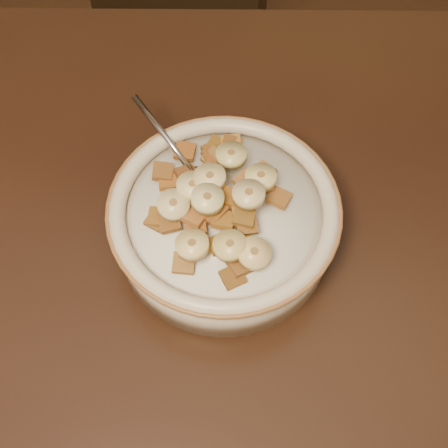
{
  "coord_description": "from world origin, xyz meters",
  "views": [
    {
      "loc": [
        0.2,
        -0.21,
        1.32
      ],
      "look_at": [
        0.19,
        0.1,
        0.78
      ],
      "focal_mm": 50.0,
      "sensor_mm": 36.0,
      "label": 1
    }
  ],
  "objects_px": {
    "chair": "(168,91)",
    "cereal_bowl": "(224,226)",
    "table": "(29,333)",
    "spoon": "(203,186)"
  },
  "relations": [
    {
      "from": "table",
      "to": "cereal_bowl",
      "type": "height_order",
      "value": "cereal_bowl"
    },
    {
      "from": "table",
      "to": "cereal_bowl",
      "type": "xyz_separation_m",
      "value": [
        0.19,
        0.1,
        0.05
      ]
    },
    {
      "from": "table",
      "to": "chair",
      "type": "xyz_separation_m",
      "value": [
        0.07,
        0.6,
        -0.3
      ]
    },
    {
      "from": "table",
      "to": "cereal_bowl",
      "type": "relative_size",
      "value": 6.4
    },
    {
      "from": "table",
      "to": "cereal_bowl",
      "type": "distance_m",
      "value": 0.22
    },
    {
      "from": "spoon",
      "to": "cereal_bowl",
      "type": "bearing_deg",
      "value": 90.0
    },
    {
      "from": "chair",
      "to": "cereal_bowl",
      "type": "relative_size",
      "value": 3.92
    },
    {
      "from": "chair",
      "to": "spoon",
      "type": "distance_m",
      "value": 0.61
    },
    {
      "from": "spoon",
      "to": "chair",
      "type": "bearing_deg",
      "value": -116.02
    },
    {
      "from": "cereal_bowl",
      "to": "spoon",
      "type": "relative_size",
      "value": 4.17
    }
  ]
}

